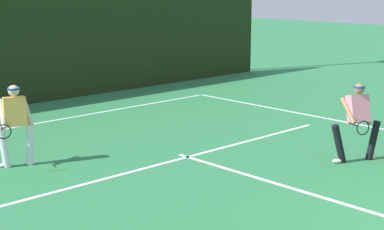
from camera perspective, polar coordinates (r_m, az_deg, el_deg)
The scene contains 6 objects.
court_line_baseline_far at distance 16.84m, azimuth -12.12°, elevation -0.37°, with size 10.59×0.10×0.01m, color white.
court_line_service at distance 12.93m, azimuth -0.41°, elevation -3.94°, with size 8.63×0.10×0.01m, color white.
court_line_centre at distance 11.06m, azimuth 10.15°, elevation -7.00°, with size 0.10×6.40×0.01m, color white.
player_near at distance 12.87m, azimuth 15.24°, elevation -0.34°, with size 1.18×0.85×1.64m.
player_far at distance 12.58m, azimuth -16.22°, elevation -0.62°, with size 1.00×0.84×1.66m.
back_fence_windscreen at distance 18.77m, azimuth -16.41°, elevation 5.78°, with size 21.06×0.12×3.29m, color black.
Camera 1 is at (-8.45, -2.94, 3.63)m, focal length 56.96 mm.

